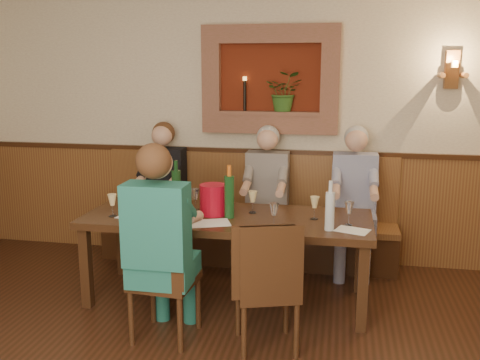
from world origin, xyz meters
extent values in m
cube|color=#C7B496|center=(0.00, 3.00, 1.40)|extent=(6.00, 0.04, 2.80)
cube|color=brown|center=(0.00, 2.98, 0.55)|extent=(6.00, 0.04, 1.10)
cube|color=#381E0F|center=(0.00, 2.98, 1.12)|extent=(6.02, 0.06, 0.05)
cube|color=#5F1E0D|center=(0.20, 2.98, 1.85)|extent=(1.00, 0.02, 0.70)
cube|color=#8B5546|center=(0.20, 2.94, 2.29)|extent=(1.36, 0.12, 0.18)
cube|color=#8B5546|center=(0.20, 2.94, 1.41)|extent=(1.36, 0.12, 0.18)
cube|color=#8B5546|center=(-0.39, 2.94, 1.85)|extent=(0.18, 0.12, 0.70)
cube|color=#8B5546|center=(0.79, 2.94, 1.85)|extent=(0.18, 0.12, 0.70)
cube|color=#8B5546|center=(0.20, 2.94, 1.52)|extent=(1.00, 0.14, 0.04)
imported|color=#2E591E|center=(0.35, 2.94, 1.74)|extent=(0.35, 0.30, 0.39)
cylinder|color=black|center=(-0.05, 2.94, 1.69)|extent=(0.03, 0.03, 0.30)
cylinder|color=#FFBF59|center=(-0.05, 2.94, 1.86)|extent=(0.04, 0.04, 0.04)
cube|color=brown|center=(1.90, 2.95, 1.95)|extent=(0.12, 0.08, 0.35)
cylinder|color=brown|center=(1.80, 2.88, 1.90)|extent=(0.05, 0.18, 0.05)
cylinder|color=brown|center=(2.00, 2.88, 1.90)|extent=(0.05, 0.18, 0.05)
cylinder|color=#FFBF59|center=(1.90, 2.82, 2.00)|extent=(0.06, 0.06, 0.06)
cube|color=black|center=(0.00, 1.85, 0.72)|extent=(2.40, 0.90, 0.06)
cube|color=black|center=(-1.12, 1.48, 0.34)|extent=(0.08, 0.08, 0.69)
cube|color=black|center=(1.12, 1.48, 0.34)|extent=(0.08, 0.08, 0.69)
cube|color=black|center=(-1.12, 2.22, 0.34)|extent=(0.08, 0.08, 0.69)
cube|color=black|center=(1.12, 2.22, 0.34)|extent=(0.08, 0.08, 0.69)
cube|color=#381E0F|center=(0.00, 2.76, 0.20)|extent=(3.00, 0.40, 0.40)
cube|color=brown|center=(0.00, 2.76, 0.42)|extent=(3.00, 0.45, 0.06)
cube|color=brown|center=(0.00, 2.95, 0.78)|extent=(3.00, 0.06, 0.66)
cube|color=black|center=(-0.31, 1.12, 0.21)|extent=(0.45, 0.45, 0.42)
cube|color=black|center=(-0.31, 1.12, 0.44)|extent=(0.47, 0.47, 0.05)
cube|color=black|center=(-0.33, 0.92, 0.73)|extent=(0.44, 0.08, 0.52)
cube|color=black|center=(0.44, 1.12, 0.20)|extent=(0.51, 0.51, 0.40)
cube|color=black|center=(0.44, 1.12, 0.43)|extent=(0.53, 0.53, 0.05)
cube|color=black|center=(0.50, 0.93, 0.71)|extent=(0.42, 0.17, 0.51)
cube|color=black|center=(-0.86, 2.61, 0.23)|extent=(0.42, 0.44, 0.45)
cube|color=black|center=(-0.86, 2.78, 0.89)|extent=(0.42, 0.22, 0.55)
sphere|color=#D8A384|center=(-0.86, 2.74, 1.29)|extent=(0.21, 0.21, 0.21)
sphere|color=#4C2D19|center=(-0.86, 2.79, 1.31)|extent=(0.23, 0.23, 0.23)
cube|color=#524D4B|center=(0.21, 2.61, 0.23)|extent=(0.42, 0.44, 0.45)
cube|color=#524D4B|center=(0.21, 2.78, 0.88)|extent=(0.42, 0.22, 0.54)
sphere|color=#D8A384|center=(0.21, 2.74, 1.28)|extent=(0.21, 0.21, 0.21)
sphere|color=#B2B2B2|center=(0.21, 2.79, 1.30)|extent=(0.23, 0.23, 0.23)
cube|color=navy|center=(1.06, 2.61, 0.23)|extent=(0.42, 0.44, 0.45)
cube|color=navy|center=(1.06, 2.78, 0.89)|extent=(0.42, 0.22, 0.55)
sphere|color=#D8A384|center=(1.06, 2.74, 1.30)|extent=(0.21, 0.21, 0.21)
sphere|color=#B2B2B2|center=(1.06, 2.79, 1.32)|extent=(0.23, 0.23, 0.23)
cube|color=#175053|center=(-0.31, 1.16, 0.23)|extent=(0.44, 0.46, 0.45)
cube|color=#175053|center=(-0.31, 0.98, 0.91)|extent=(0.44, 0.23, 0.58)
sphere|color=#D8A384|center=(-0.31, 1.02, 1.34)|extent=(0.22, 0.22, 0.22)
sphere|color=#4C2D19|center=(-0.31, 0.97, 1.36)|extent=(0.24, 0.24, 0.24)
cylinder|color=red|center=(-0.12, 1.87, 0.88)|extent=(0.30, 0.30, 0.26)
cylinder|color=#19471E|center=(0.03, 1.80, 0.93)|extent=(0.10, 0.10, 0.35)
cylinder|color=orange|center=(0.03, 1.80, 1.15)|extent=(0.04, 0.04, 0.09)
cylinder|color=#19471E|center=(-0.50, 2.03, 0.92)|extent=(0.08, 0.08, 0.33)
cylinder|color=#19471E|center=(-0.50, 2.03, 1.13)|extent=(0.03, 0.03, 0.09)
cylinder|color=silver|center=(0.85, 1.60, 0.90)|extent=(0.09, 0.09, 0.30)
cylinder|color=silver|center=(0.85, 1.60, 1.09)|extent=(0.04, 0.04, 0.09)
cube|color=white|center=(-0.74, 1.69, 0.75)|extent=(0.34, 0.26, 0.00)
cube|color=white|center=(-0.09, 1.61, 0.75)|extent=(0.37, 0.32, 0.00)
cube|color=white|center=(1.03, 1.62, 0.75)|extent=(0.29, 0.25, 0.00)
cube|color=white|center=(-0.37, 1.57, 0.75)|extent=(0.26, 0.19, 0.00)
camera|label=1|loc=(0.92, -2.38, 1.98)|focal=40.00mm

